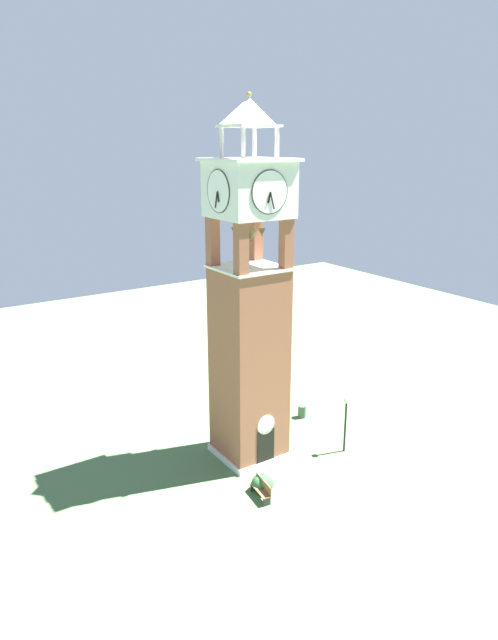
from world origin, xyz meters
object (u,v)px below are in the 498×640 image
park_bench (261,489)px  trash_bin (302,411)px  clock_tower (249,317)px  lamp_post (346,413)px

park_bench → trash_bin: (7.20, 5.76, -0.08)m
clock_tower → park_bench: (-1.81, -3.84, -7.67)m
trash_bin → park_bench: bearing=-141.3°
lamp_post → trash_bin: bearing=82.1°
clock_tower → trash_bin: size_ratio=24.12×
park_bench → lamp_post: bearing=9.3°
park_bench → trash_bin: 9.22m
park_bench → lamp_post: 6.90m
clock_tower → park_bench: bearing=-115.3°
clock_tower → trash_bin: 9.63m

